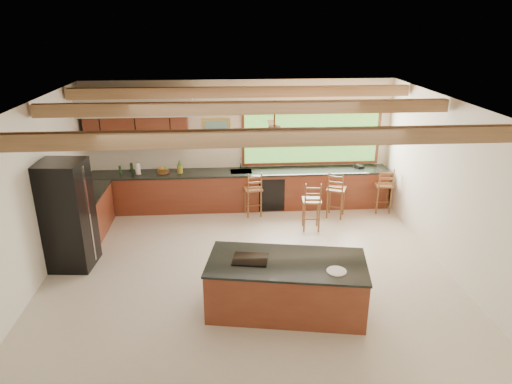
{
  "coord_description": "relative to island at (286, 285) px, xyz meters",
  "views": [
    {
      "loc": [
        -0.39,
        -7.28,
        4.29
      ],
      "look_at": [
        0.2,
        0.8,
        1.2
      ],
      "focal_mm": 32.0,
      "sensor_mm": 36.0,
      "label": 1
    }
  ],
  "objects": [
    {
      "name": "ground",
      "position": [
        -0.52,
        1.25,
        -0.42
      ],
      "size": [
        7.2,
        7.2,
        0.0
      ],
      "primitive_type": "plane",
      "color": "beige",
      "rests_on": "ground"
    },
    {
      "name": "room_shell",
      "position": [
        -0.69,
        1.9,
        1.79
      ],
      "size": [
        7.27,
        6.54,
        3.02
      ],
      "color": "silver",
      "rests_on": "ground"
    },
    {
      "name": "counter_run",
      "position": [
        -1.34,
        3.77,
        0.04
      ],
      "size": [
        7.12,
        3.1,
        1.25
      ],
      "color": "brown",
      "rests_on": "ground"
    },
    {
      "name": "island",
      "position": [
        0.0,
        0.0,
        0.0
      ],
      "size": [
        2.57,
        1.53,
        0.86
      ],
      "rotation": [
        0.0,
        0.0,
        -0.17
      ],
      "color": "brown",
      "rests_on": "ground"
    },
    {
      "name": "refrigerator",
      "position": [
        -3.74,
        1.65,
        0.58
      ],
      "size": [
        0.84,
        0.82,
        2.0
      ],
      "rotation": [
        0.0,
        0.0,
        -0.09
      ],
      "color": "black",
      "rests_on": "ground"
    },
    {
      "name": "bar_stool_a",
      "position": [
        -0.27,
        3.64,
        0.22
      ],
      "size": [
        0.45,
        0.45,
        1.08
      ],
      "rotation": [
        0.0,
        0.0,
        0.19
      ],
      "color": "brown",
      "rests_on": "ground"
    },
    {
      "name": "bar_stool_b",
      "position": [
        0.93,
        2.79,
        0.23
      ],
      "size": [
        0.43,
        0.43,
        1.1
      ],
      "rotation": [
        0.0,
        0.0,
        -0.09
      ],
      "color": "brown",
      "rests_on": "ground"
    },
    {
      "name": "bar_stool_c",
      "position": [
        1.61,
        3.41,
        0.24
      ],
      "size": [
        0.53,
        0.53,
        1.12
      ],
      "rotation": [
        0.0,
        0.0,
        -0.4
      ],
      "color": "brown",
      "rests_on": "ground"
    },
    {
      "name": "bar_stool_d",
      "position": [
        2.78,
        3.64,
        0.23
      ],
      "size": [
        0.42,
        0.42,
        1.11
      ],
      "rotation": [
        0.0,
        0.0,
        -0.05
      ],
      "color": "brown",
      "rests_on": "ground"
    }
  ]
}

